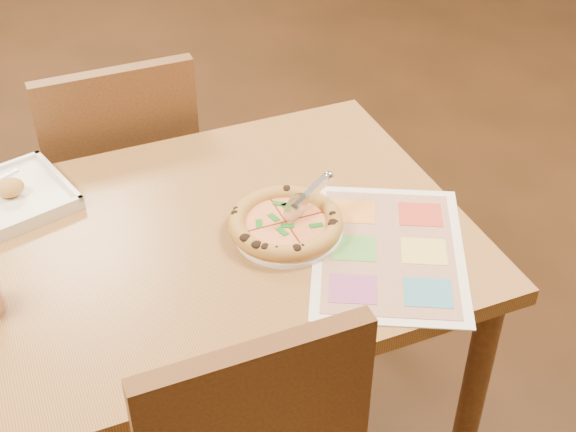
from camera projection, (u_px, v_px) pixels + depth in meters
name	position (u px, v px, depth m)	size (l,w,h in m)	color
dining_table	(177.00, 275.00, 1.80)	(1.30, 0.85, 0.72)	#95653B
chair_far	(120.00, 162.00, 2.28)	(0.42, 0.42, 0.47)	brown
plate	(288.00, 231.00, 1.78)	(0.24, 0.24, 0.01)	white
pizza	(286.00, 223.00, 1.77)	(0.26, 0.26, 0.04)	#BE9140
pizza_cutter	(307.00, 196.00, 1.76)	(0.13, 0.06, 0.08)	silver
menu	(388.00, 250.00, 1.73)	(0.33, 0.46, 0.01)	silver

